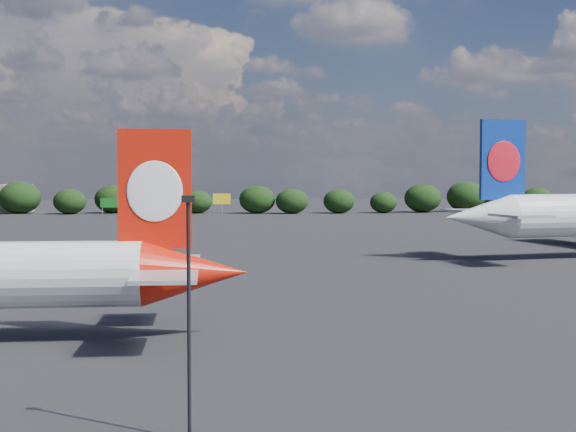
{
  "coord_description": "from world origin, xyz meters",
  "views": [
    {
      "loc": [
        10.96,
        -45.59,
        11.03
      ],
      "look_at": [
        16.0,
        12.0,
        8.0
      ],
      "focal_mm": 50.0,
      "sensor_mm": 36.0,
      "label": 1
    }
  ],
  "objects": [
    {
      "name": "highway_sign",
      "position": [
        -18.0,
        176.0,
        3.13
      ],
      "size": [
        6.0,
        0.3,
        4.5
      ],
      "color": "#13631C",
      "rests_on": "ground"
    },
    {
      "name": "horizon_treeline",
      "position": [
        12.13,
        180.15,
        3.9
      ],
      "size": [
        205.73,
        15.83,
        8.96
      ],
      "color": "black",
      "rests_on": "ground"
    },
    {
      "name": "apron_lamp_post",
      "position": [
        9.74,
        -12.65,
        5.72
      ],
      "size": [
        0.55,
        0.3,
        10.16
      ],
      "color": "black",
      "rests_on": "ground"
    },
    {
      "name": "ground",
      "position": [
        0.0,
        60.0,
        0.0
      ],
      "size": [
        500.0,
        500.0,
        0.0
      ],
      "primitive_type": "plane",
      "color": "black",
      "rests_on": "ground"
    },
    {
      "name": "billboard_yellow",
      "position": [
        12.0,
        182.0,
        3.87
      ],
      "size": [
        5.0,
        0.3,
        5.5
      ],
      "color": "yellow",
      "rests_on": "ground"
    }
  ]
}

